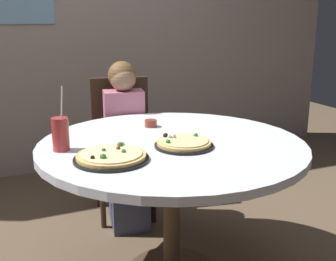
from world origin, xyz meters
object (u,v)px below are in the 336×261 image
Objects in this scene: diner_child at (126,153)px; pizza_veggie at (184,143)px; soda_cup at (61,134)px; chair_wooden at (122,139)px; sauce_bowl at (151,123)px; pizza_cheese at (111,157)px; dining_table at (172,158)px.

diner_child reaches higher than pizza_veggie.
chair_wooden is at bearing 55.06° from soda_cup.
diner_child is 15.46× the size of sauce_bowl.
soda_cup is at bearing 126.97° from pizza_cheese.
pizza_veggie is 0.94× the size of soda_cup.
chair_wooden is 0.60m from sauce_bowl.
soda_cup is (-0.52, -0.61, 0.35)m from diner_child.
pizza_veggie is at bearing -87.39° from diner_child.
pizza_veggie is at bearing -89.26° from sauce_bowl.
chair_wooden is at bearing 80.45° from diner_child.
pizza_cheese is (-0.36, -0.14, 0.10)m from dining_table.
dining_table is 1.26× the size of diner_child.
soda_cup is (-0.18, 0.23, 0.06)m from pizza_cheese.
pizza_cheese is at bearing -112.29° from diner_child.
dining_table is 4.42× the size of soda_cup.
pizza_veggie is (0.01, -0.97, 0.24)m from chair_wooden.
chair_wooden is 13.57× the size of sauce_bowl.
soda_cup reaches higher than dining_table.
soda_cup is at bearing -156.36° from sauce_bowl.
dining_table is 0.90m from chair_wooden.
chair_wooden reaches higher than pizza_cheese.
diner_child is 0.96m from pizza_cheese.
pizza_cheese is (-0.38, -1.03, 0.24)m from chair_wooden.
pizza_cheese reaches higher than pizza_veggie.
pizza_veggie is (0.04, -0.79, 0.28)m from diner_child.
chair_wooden is at bearing 69.82° from pizza_cheese.
dining_table is 0.14m from pizza_veggie.
dining_table is at bearing -92.92° from sauce_bowl.
diner_child is 0.47m from sauce_bowl.
dining_table is 0.35m from sauce_bowl.
diner_child is 3.73× the size of pizza_veggie.
pizza_cheese is (-0.38, -0.05, -0.00)m from pizza_veggie.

